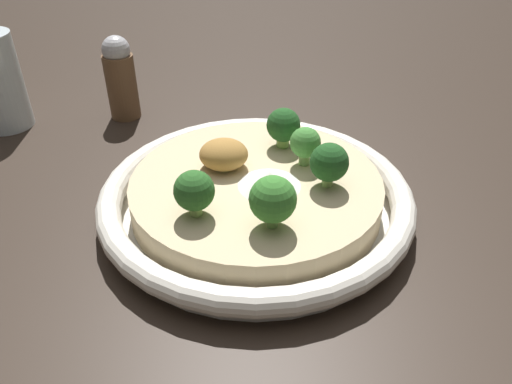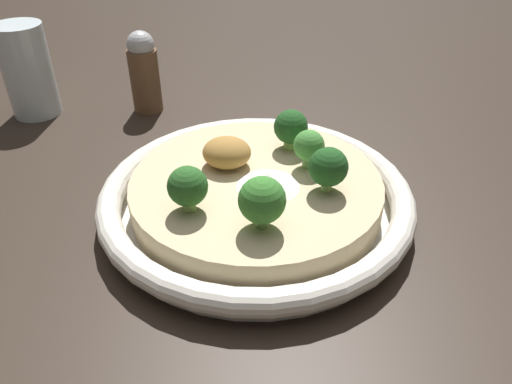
{
  "view_description": "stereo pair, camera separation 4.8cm",
  "coord_description": "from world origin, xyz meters",
  "px_view_note": "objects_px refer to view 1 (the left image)",
  "views": [
    {
      "loc": [
        -0.0,
        -0.4,
        0.3
      ],
      "look_at": [
        0.0,
        0.0,
        0.02
      ],
      "focal_mm": 35.0,
      "sensor_mm": 36.0,
      "label": 1
    },
    {
      "loc": [
        0.05,
        -0.39,
        0.3
      ],
      "look_at": [
        0.0,
        0.0,
        0.02
      ],
      "focal_mm": 35.0,
      "sensor_mm": 36.0,
      "label": 2
    }
  ],
  "objects_px": {
    "broccoli_front_right": "(329,163)",
    "pepper_shaker": "(120,78)",
    "risotto_bowl": "(256,196)",
    "broccoli_right": "(305,143)",
    "broccoli_front": "(273,200)",
    "broccoli_front_left": "(194,191)",
    "broccoli_back": "(283,126)"
  },
  "relations": [
    {
      "from": "broccoli_front_left",
      "to": "broccoli_right",
      "type": "xyz_separation_m",
      "value": [
        0.1,
        0.08,
        -0.0
      ]
    },
    {
      "from": "broccoli_front",
      "to": "pepper_shaker",
      "type": "xyz_separation_m",
      "value": [
        -0.19,
        0.29,
        -0.01
      ]
    },
    {
      "from": "broccoli_front_left",
      "to": "broccoli_back",
      "type": "height_order",
      "value": "same"
    },
    {
      "from": "risotto_bowl",
      "to": "broccoli_front_left",
      "type": "relative_size",
      "value": 7.23
    },
    {
      "from": "broccoli_front_left",
      "to": "broccoli_back",
      "type": "xyz_separation_m",
      "value": [
        0.08,
        0.12,
        -0.0
      ]
    },
    {
      "from": "broccoli_front_right",
      "to": "pepper_shaker",
      "type": "distance_m",
      "value": 0.33
    },
    {
      "from": "broccoli_front",
      "to": "pepper_shaker",
      "type": "relative_size",
      "value": 0.43
    },
    {
      "from": "risotto_bowl",
      "to": "broccoli_back",
      "type": "distance_m",
      "value": 0.08
    },
    {
      "from": "broccoli_front",
      "to": "broccoli_back",
      "type": "bearing_deg",
      "value": 83.77
    },
    {
      "from": "broccoli_front",
      "to": "broccoli_right",
      "type": "height_order",
      "value": "broccoli_front"
    },
    {
      "from": "risotto_bowl",
      "to": "broccoli_front_left",
      "type": "distance_m",
      "value": 0.09
    },
    {
      "from": "broccoli_front_right",
      "to": "broccoli_front",
      "type": "relative_size",
      "value": 0.92
    },
    {
      "from": "pepper_shaker",
      "to": "broccoli_front_left",
      "type": "bearing_deg",
      "value": -65.45
    },
    {
      "from": "broccoli_front",
      "to": "pepper_shaker",
      "type": "distance_m",
      "value": 0.34
    },
    {
      "from": "risotto_bowl",
      "to": "broccoli_front_left",
      "type": "xyz_separation_m",
      "value": [
        -0.05,
        -0.06,
        0.04
      ]
    },
    {
      "from": "broccoli_front_right",
      "to": "pepper_shaker",
      "type": "height_order",
      "value": "pepper_shaker"
    },
    {
      "from": "broccoli_right",
      "to": "pepper_shaker",
      "type": "relative_size",
      "value": 0.36
    },
    {
      "from": "broccoli_back",
      "to": "broccoli_right",
      "type": "distance_m",
      "value": 0.04
    },
    {
      "from": "broccoli_front",
      "to": "broccoli_back",
      "type": "xyz_separation_m",
      "value": [
        0.01,
        0.14,
        -0.0
      ]
    },
    {
      "from": "broccoli_front_left",
      "to": "pepper_shaker",
      "type": "bearing_deg",
      "value": 114.55
    },
    {
      "from": "risotto_bowl",
      "to": "broccoli_right",
      "type": "distance_m",
      "value": 0.07
    },
    {
      "from": "risotto_bowl",
      "to": "pepper_shaker",
      "type": "distance_m",
      "value": 0.28
    },
    {
      "from": "broccoli_front",
      "to": "risotto_bowl",
      "type": "bearing_deg",
      "value": 100.67
    },
    {
      "from": "broccoli_front_left",
      "to": "broccoli_right",
      "type": "height_order",
      "value": "broccoli_front_left"
    },
    {
      "from": "pepper_shaker",
      "to": "broccoli_front_right",
      "type": "bearing_deg",
      "value": -43.09
    },
    {
      "from": "broccoli_front_right",
      "to": "broccoli_back",
      "type": "distance_m",
      "value": 0.08
    },
    {
      "from": "broccoli_front",
      "to": "pepper_shaker",
      "type": "bearing_deg",
      "value": 123.33
    },
    {
      "from": "broccoli_front_left",
      "to": "broccoli_front_right",
      "type": "bearing_deg",
      "value": 20.56
    },
    {
      "from": "broccoli_front_left",
      "to": "broccoli_back",
      "type": "bearing_deg",
      "value": 56.08
    },
    {
      "from": "broccoli_front_right",
      "to": "pepper_shaker",
      "type": "relative_size",
      "value": 0.4
    },
    {
      "from": "broccoli_right",
      "to": "broccoli_front",
      "type": "bearing_deg",
      "value": -109.17
    },
    {
      "from": "broccoli_front_right",
      "to": "pepper_shaker",
      "type": "xyz_separation_m",
      "value": [
        -0.24,
        0.23,
        -0.01
      ]
    }
  ]
}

